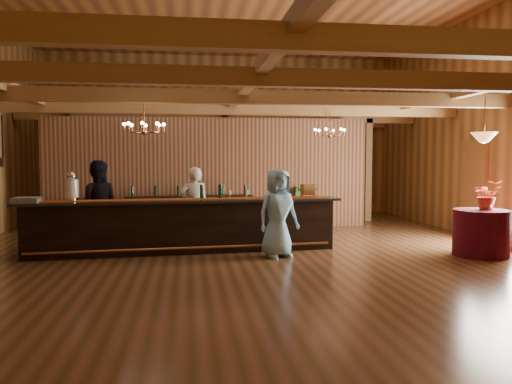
{
  "coord_description": "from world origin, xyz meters",
  "views": [
    {
      "loc": [
        -1.08,
        -10.51,
        2.0
      ],
      "look_at": [
        0.42,
        0.52,
        1.22
      ],
      "focal_mm": 35.0,
      "sensor_mm": 36.0,
      "label": 1
    }
  ],
  "objects": [
    {
      "name": "floor",
      "position": [
        0.0,
        0.0,
        0.0
      ],
      "size": [
        14.0,
        14.0,
        0.0
      ],
      "primitive_type": "plane",
      "color": "brown",
      "rests_on": "ground"
    },
    {
      "name": "wall_back",
      "position": [
        0.0,
        7.0,
        2.75
      ],
      "size": [
        12.0,
        0.1,
        5.5
      ],
      "primitive_type": "cube",
      "color": "#B38443",
      "rests_on": "floor"
    },
    {
      "name": "wall_front",
      "position": [
        0.0,
        -7.0,
        2.75
      ],
      "size": [
        12.0,
        0.1,
        5.5
      ],
      "primitive_type": "cube",
      "color": "#B38443",
      "rests_on": "floor"
    },
    {
      "name": "wall_right",
      "position": [
        6.0,
        0.0,
        2.75
      ],
      "size": [
        0.1,
        14.0,
        5.5
      ],
      "primitive_type": "cube",
      "color": "#B38443",
      "rests_on": "floor"
    },
    {
      "name": "beam_grid",
      "position": [
        0.0,
        0.51,
        3.24
      ],
      "size": [
        11.9,
        13.9,
        0.39
      ],
      "color": "olive",
      "rests_on": "wall_left"
    },
    {
      "name": "support_posts",
      "position": [
        0.0,
        -0.5,
        1.6
      ],
      "size": [
        9.2,
        10.2,
        3.2
      ],
      "color": "olive",
      "rests_on": "floor"
    },
    {
      "name": "partition_wall",
      "position": [
        -0.5,
        3.5,
        1.55
      ],
      "size": [
        9.0,
        0.18,
        3.1
      ],
      "primitive_type": "cube",
      "color": "#90593A",
      "rests_on": "floor"
    },
    {
      "name": "window_right_back",
      "position": [
        5.95,
        1.0,
        1.55
      ],
      "size": [
        0.12,
        1.05,
        1.75
      ],
      "primitive_type": "cube",
      "color": "white",
      "rests_on": "wall_right"
    },
    {
      "name": "backroom_boxes",
      "position": [
        -0.29,
        5.5,
        0.53
      ],
      "size": [
        4.1,
        0.6,
        1.1
      ],
      "color": "black",
      "rests_on": "floor"
    },
    {
      "name": "tasting_bar",
      "position": [
        -1.17,
        0.04,
        0.57
      ],
      "size": [
        6.73,
        1.33,
        1.13
      ],
      "rotation": [
        0.0,
        0.0,
        0.07
      ],
      "color": "black",
      "rests_on": "floor"
    },
    {
      "name": "beverage_dispenser",
      "position": [
        -3.42,
        -0.07,
        1.4
      ],
      "size": [
        0.26,
        0.26,
        0.6
      ],
      "color": "silver",
      "rests_on": "tasting_bar"
    },
    {
      "name": "glass_rack_tray",
      "position": [
        -4.22,
        -0.24,
        1.16
      ],
      "size": [
        0.5,
        0.5,
        0.1
      ],
      "primitive_type": "cube",
      "color": "gray",
      "rests_on": "tasting_bar"
    },
    {
      "name": "raffle_drum",
      "position": [
        1.53,
        0.18,
        1.29
      ],
      "size": [
        0.34,
        0.24,
        0.3
      ],
      "color": "#9A6229",
      "rests_on": "tasting_bar"
    },
    {
      "name": "bar_bottle_0",
      "position": [
        -0.8,
        0.19,
        1.26
      ],
      "size": [
        0.07,
        0.07,
        0.3
      ],
      "primitive_type": "cylinder",
      "color": "black",
      "rests_on": "tasting_bar"
    },
    {
      "name": "bar_bottle_1",
      "position": [
        -0.41,
        0.22,
        1.26
      ],
      "size": [
        0.07,
        0.07,
        0.3
      ],
      "primitive_type": "cylinder",
      "color": "black",
      "rests_on": "tasting_bar"
    },
    {
      "name": "bar_bottle_2",
      "position": [
        -0.39,
        0.22,
        1.26
      ],
      "size": [
        0.07,
        0.07,
        0.3
      ],
      "primitive_type": "cylinder",
      "color": "black",
      "rests_on": "tasting_bar"
    },
    {
      "name": "backbar_shelf",
      "position": [
        -1.05,
        2.98,
        0.48
      ],
      "size": [
        3.45,
        0.94,
        0.96
      ],
      "primitive_type": "cube",
      "rotation": [
        0.0,
        0.0,
        0.12
      ],
      "color": "black",
      "rests_on": "floor"
    },
    {
      "name": "round_table",
      "position": [
        4.8,
        -1.2,
        0.47
      ],
      "size": [
        1.09,
        1.09,
        0.94
      ],
      "primitive_type": "cylinder",
      "color": "#430417",
      "rests_on": "floor"
    },
    {
      "name": "chandelier_left",
      "position": [
        -1.93,
        -0.44,
        2.6
      ],
      "size": [
        0.8,
        0.8,
        0.76
      ],
      "color": "#AD7345",
      "rests_on": "beam_grid"
    },
    {
      "name": "chandelier_right",
      "position": [
        2.49,
        1.84,
        2.64
      ],
      "size": [
        0.8,
        0.8,
        0.71
      ],
      "color": "#AD7345",
      "rests_on": "beam_grid"
    },
    {
      "name": "pendant_lamp",
      "position": [
        4.8,
        -1.2,
        2.4
      ],
      "size": [
        0.52,
        0.52,
        0.9
      ],
      "color": "#AD7345",
      "rests_on": "beam_grid"
    },
    {
      "name": "bartender",
      "position": [
        -0.95,
        0.75,
        0.89
      ],
      "size": [
        0.69,
        0.49,
        1.78
      ],
      "primitive_type": "imported",
      "rotation": [
        0.0,
        0.0,
        3.24
      ],
      "color": "silver",
      "rests_on": "floor"
    },
    {
      "name": "staff_second",
      "position": [
        -3.07,
        0.75,
        0.97
      ],
      "size": [
        1.0,
        0.82,
        1.93
      ],
      "primitive_type": "imported",
      "rotation": [
        0.0,
        0.0,
        3.23
      ],
      "color": "black",
      "rests_on": "floor"
    },
    {
      "name": "guest",
      "position": [
        0.69,
        -0.76,
        0.89
      ],
      "size": [
        1.01,
        0.83,
        1.78
      ],
      "primitive_type": "imported",
      "rotation": [
        0.0,
        0.0,
        0.35
      ],
      "color": "#83BCDF",
      "rests_on": "floor"
    },
    {
      "name": "floor_plant",
      "position": [
        1.96,
        3.46,
        0.6
      ],
      "size": [
        0.74,
        0.63,
        1.2
      ],
      "primitive_type": "imported",
      "rotation": [
        0.0,
        0.0,
        0.16
      ],
      "color": "#2A5726",
      "rests_on": "floor"
    },
    {
      "name": "table_flowers",
      "position": [
        4.92,
        -1.17,
        1.24
      ],
      "size": [
        0.65,
        0.6,
        0.6
      ],
      "primitive_type": "imported",
      "rotation": [
        0.0,
        0.0,
        -0.3
      ],
      "color": "red",
      "rests_on": "round_table"
    },
    {
      "name": "table_vase",
      "position": [
        4.88,
        -1.24,
        1.09
      ],
      "size": [
        0.2,
        0.2,
        0.3
      ],
      "primitive_type": "imported",
      "rotation": [
        0.0,
        0.0,
        -0.43
      ],
      "color": "#AD7345",
      "rests_on": "round_table"
    }
  ]
}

